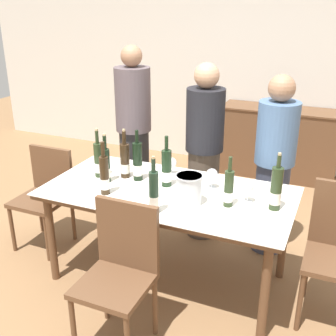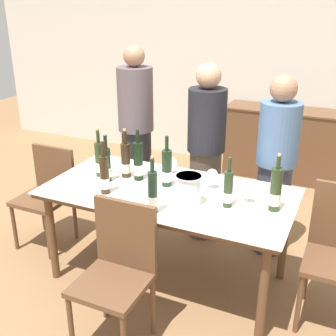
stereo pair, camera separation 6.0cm
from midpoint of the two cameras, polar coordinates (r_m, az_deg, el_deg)
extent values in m
plane|color=olive|center=(3.47, -0.52, -14.53)|extent=(12.00, 12.00, 0.00)
cube|color=silver|center=(5.46, 11.61, 14.54)|extent=(8.00, 0.10, 2.80)
cube|color=brown|center=(5.32, 14.47, 3.22)|extent=(1.37, 0.44, 0.84)
cube|color=brown|center=(5.20, 14.91, 7.69)|extent=(1.42, 0.46, 0.02)
cylinder|color=brown|center=(3.39, -16.00, -9.21)|extent=(0.06, 0.06, 0.72)
cylinder|color=brown|center=(2.79, 12.32, -16.33)|extent=(0.06, 0.06, 0.72)
cylinder|color=brown|center=(3.90, -9.35, -4.30)|extent=(0.06, 0.06, 0.72)
cylinder|color=brown|center=(3.39, 14.91, -9.06)|extent=(0.06, 0.06, 0.72)
cube|color=brown|center=(3.09, -0.56, -3.51)|extent=(1.79, 0.89, 0.04)
cube|color=white|center=(3.08, -0.56, -3.16)|extent=(1.82, 0.92, 0.01)
cylinder|color=silver|center=(2.86, 2.26, -2.91)|extent=(0.17, 0.17, 0.21)
cylinder|color=silver|center=(2.82, 2.29, -1.11)|extent=(0.18, 0.18, 0.01)
cylinder|color=#332314|center=(3.02, -9.17, -1.02)|extent=(0.06, 0.06, 0.28)
cylinder|color=white|center=(3.04, -9.10, -2.09)|extent=(0.07, 0.07, 0.08)
cylinder|color=#332314|center=(2.95, -9.40, 2.49)|extent=(0.03, 0.03, 0.11)
cylinder|color=black|center=(3.11, -0.76, -0.04)|extent=(0.07, 0.07, 0.28)
cylinder|color=white|center=(3.13, -0.75, -1.08)|extent=(0.08, 0.08, 0.08)
cylinder|color=black|center=(3.04, -0.78, 3.36)|extent=(0.03, 0.03, 0.11)
cylinder|color=#332314|center=(3.29, -6.38, 0.97)|extent=(0.07, 0.07, 0.27)
cylinder|color=silver|center=(3.31, -6.34, 0.01)|extent=(0.07, 0.07, 0.08)
cylinder|color=#332314|center=(3.22, -6.52, 4.09)|extent=(0.03, 0.03, 0.10)
cylinder|color=tan|center=(3.21, -6.56, 5.11)|extent=(0.02, 0.02, 0.02)
cylinder|color=black|center=(3.22, -4.68, 0.86)|extent=(0.07, 0.07, 0.30)
cylinder|color=white|center=(3.25, -4.64, -0.22)|extent=(0.07, 0.07, 0.08)
cylinder|color=black|center=(3.15, -4.79, 4.25)|extent=(0.03, 0.03, 0.10)
cylinder|color=#28381E|center=(2.84, 13.85, -2.74)|extent=(0.08, 0.08, 0.30)
cylinder|color=silver|center=(2.87, 13.73, -3.93)|extent=(0.08, 0.08, 0.08)
cylinder|color=#28381E|center=(2.77, 14.20, 0.85)|extent=(0.03, 0.03, 0.09)
cylinder|color=tan|center=(2.75, 14.30, 1.83)|extent=(0.02, 0.02, 0.02)
cylinder|color=#1E3323|center=(2.71, -2.58, -3.39)|extent=(0.06, 0.06, 0.29)
cylinder|color=silver|center=(2.74, -2.56, -4.59)|extent=(0.06, 0.06, 0.08)
cylinder|color=#1E3323|center=(2.64, -2.65, 0.35)|extent=(0.03, 0.03, 0.09)
cylinder|color=tan|center=(2.62, -2.67, 1.43)|extent=(0.02, 0.02, 0.02)
cylinder|color=black|center=(3.22, -8.93, 0.33)|extent=(0.06, 0.06, 0.26)
cylinder|color=silver|center=(3.25, -8.87, -0.62)|extent=(0.07, 0.07, 0.07)
cylinder|color=black|center=(3.16, -9.13, 3.43)|extent=(0.03, 0.03, 0.11)
cylinder|color=tan|center=(3.14, -9.19, 4.48)|extent=(0.02, 0.02, 0.02)
cylinder|color=#28381E|center=(3.33, -9.92, 1.06)|extent=(0.07, 0.07, 0.27)
cylinder|color=white|center=(3.35, -9.86, 0.10)|extent=(0.07, 0.07, 0.08)
cylinder|color=#28381E|center=(3.27, -10.13, 4.14)|extent=(0.03, 0.03, 0.10)
cylinder|color=tan|center=(3.25, -10.20, 5.13)|extent=(0.02, 0.02, 0.02)
cylinder|color=#28381E|center=(2.84, 7.63, -2.81)|extent=(0.06, 0.06, 0.25)
cylinder|color=white|center=(2.86, 7.57, -3.82)|extent=(0.06, 0.06, 0.07)
cylinder|color=#28381E|center=(2.77, 7.81, 0.51)|extent=(0.02, 0.02, 0.10)
cylinder|color=white|center=(2.96, 10.10, -4.48)|extent=(0.07, 0.07, 0.00)
cylinder|color=white|center=(2.94, 10.16, -3.73)|extent=(0.01, 0.01, 0.08)
sphere|color=white|center=(2.92, 10.24, -2.51)|extent=(0.08, 0.08, 0.08)
cylinder|color=white|center=(3.38, -0.03, -0.69)|extent=(0.07, 0.07, 0.00)
cylinder|color=white|center=(3.37, -0.03, -0.18)|extent=(0.01, 0.01, 0.06)
sphere|color=white|center=(3.35, -0.03, 0.75)|extent=(0.08, 0.08, 0.08)
cylinder|color=white|center=(3.14, 5.34, -2.65)|extent=(0.07, 0.07, 0.00)
cylinder|color=white|center=(3.12, 5.37, -1.99)|extent=(0.01, 0.01, 0.07)
sphere|color=white|center=(3.10, 5.41, -0.85)|extent=(0.09, 0.09, 0.09)
cylinder|color=brown|center=(3.92, -20.76, -7.77)|extent=(0.03, 0.03, 0.42)
cylinder|color=brown|center=(3.69, -16.53, -9.12)|extent=(0.03, 0.03, 0.42)
cylinder|color=brown|center=(4.16, -17.31, -5.57)|extent=(0.03, 0.03, 0.42)
cylinder|color=brown|center=(3.94, -13.15, -6.68)|extent=(0.03, 0.03, 0.42)
cube|color=brown|center=(3.82, -17.32, -4.21)|extent=(0.42, 0.42, 0.04)
cube|color=brown|center=(3.87, -15.88, -0.15)|extent=(0.42, 0.04, 0.41)
cylinder|color=brown|center=(3.00, 16.86, -17.02)|extent=(0.03, 0.03, 0.45)
cylinder|color=brown|center=(3.30, 17.74, -13.15)|extent=(0.03, 0.03, 0.45)
cylinder|color=brown|center=(2.78, -13.34, -20.30)|extent=(0.03, 0.03, 0.44)
cylinder|color=brown|center=(3.01, -9.05, -16.18)|extent=(0.03, 0.03, 0.44)
cylinder|color=brown|center=(2.86, -2.42, -18.19)|extent=(0.03, 0.03, 0.44)
cube|color=brown|center=(2.66, -8.04, -15.43)|extent=(0.42, 0.42, 0.04)
cube|color=brown|center=(2.65, -6.16, -8.96)|extent=(0.42, 0.04, 0.46)
cylinder|color=#262628|center=(4.15, -4.88, -0.89)|extent=(0.28, 0.28, 0.91)
cylinder|color=#594C51|center=(3.92, -5.23, 9.25)|extent=(0.33, 0.33, 0.58)
sphere|color=#A37556|center=(3.86, -5.43, 14.88)|extent=(0.19, 0.19, 0.19)
cylinder|color=#51473D|center=(3.86, 4.28, -3.36)|extent=(0.28, 0.28, 0.83)
cylinder|color=black|center=(3.62, 4.59, 6.51)|extent=(0.33, 0.33, 0.54)
sphere|color=tan|center=(3.54, 4.77, 12.38)|extent=(0.21, 0.21, 0.21)
cylinder|color=#383F56|center=(3.73, 13.18, -5.10)|extent=(0.28, 0.28, 0.81)
cylinder|color=#4C6B93|center=(3.48, 14.10, 4.62)|extent=(0.33, 0.33, 0.51)
sphere|color=#A37556|center=(3.40, 14.67, 10.43)|extent=(0.21, 0.21, 0.21)
camera|label=1|loc=(0.03, -90.58, -0.23)|focal=45.00mm
camera|label=2|loc=(0.03, 89.42, 0.23)|focal=45.00mm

